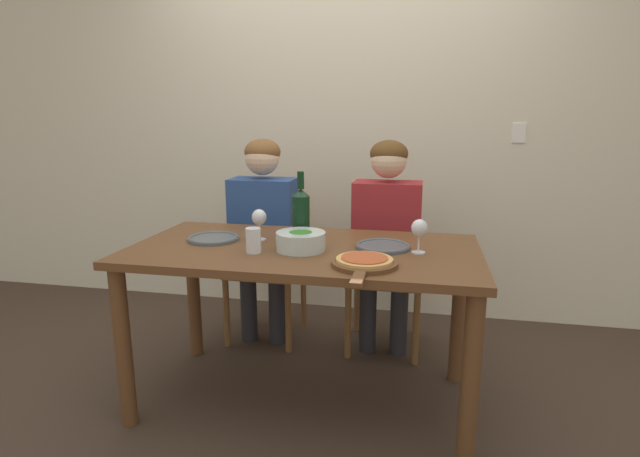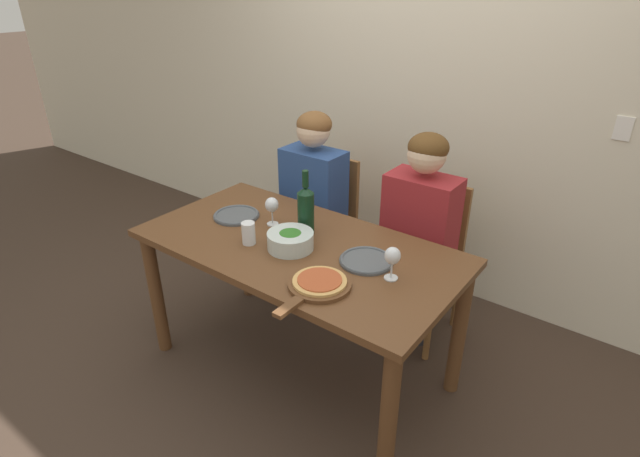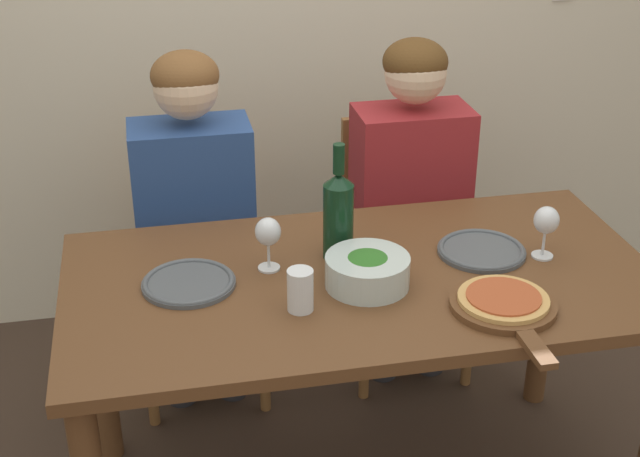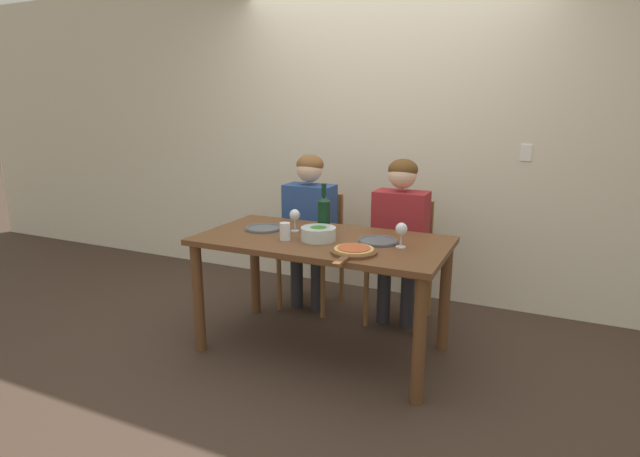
# 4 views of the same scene
# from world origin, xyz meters

# --- Properties ---
(ground_plane) EXTENTS (40.00, 40.00, 0.00)m
(ground_plane) POSITION_xyz_m (0.00, 0.00, 0.00)
(ground_plane) COLOR #3D2D23
(back_wall) EXTENTS (10.00, 0.06, 2.70)m
(back_wall) POSITION_xyz_m (0.00, 1.26, 1.35)
(back_wall) COLOR beige
(back_wall) RESTS_ON ground
(dining_table) EXTENTS (1.58, 0.81, 0.77)m
(dining_table) POSITION_xyz_m (0.00, 0.00, 0.66)
(dining_table) COLOR brown
(dining_table) RESTS_ON ground
(chair_left) EXTENTS (0.42, 0.42, 0.90)m
(chair_left) POSITION_xyz_m (-0.40, 0.74, 0.49)
(chair_left) COLOR brown
(chair_left) RESTS_ON ground
(chair_right) EXTENTS (0.42, 0.42, 0.90)m
(chair_right) POSITION_xyz_m (0.33, 0.74, 0.49)
(chair_right) COLOR brown
(chair_right) RESTS_ON ground
(person_woman) EXTENTS (0.47, 0.51, 1.23)m
(person_woman) POSITION_xyz_m (-0.40, 0.63, 0.74)
(person_woman) COLOR #28282D
(person_woman) RESTS_ON ground
(person_man) EXTENTS (0.47, 0.51, 1.23)m
(person_man) POSITION_xyz_m (0.33, 0.63, 0.74)
(person_man) COLOR #28282D
(person_man) RESTS_ON ground
(wine_bottle) EXTENTS (0.08, 0.08, 0.33)m
(wine_bottle) POSITION_xyz_m (-0.04, 0.12, 0.90)
(wine_bottle) COLOR black
(wine_bottle) RESTS_ON dining_table
(broccoli_bowl) EXTENTS (0.22, 0.22, 0.09)m
(broccoli_bowl) POSITION_xyz_m (-0.00, -0.05, 0.82)
(broccoli_bowl) COLOR silver
(broccoli_bowl) RESTS_ON dining_table
(dinner_plate_left) EXTENTS (0.25, 0.25, 0.02)m
(dinner_plate_left) POSITION_xyz_m (-0.46, 0.04, 0.78)
(dinner_plate_left) COLOR #4C5156
(dinner_plate_left) RESTS_ON dining_table
(dinner_plate_right) EXTENTS (0.25, 0.25, 0.02)m
(dinner_plate_right) POSITION_xyz_m (0.36, 0.05, 0.78)
(dinner_plate_right) COLOR #4C5156
(dinner_plate_right) RESTS_ON dining_table
(pizza_on_board) EXTENTS (0.27, 0.41, 0.04)m
(pizza_on_board) POSITION_xyz_m (0.30, -0.24, 0.79)
(pizza_on_board) COLOR brown
(pizza_on_board) RESTS_ON dining_table
(wine_glass_left) EXTENTS (0.07, 0.07, 0.15)m
(wine_glass_left) POSITION_xyz_m (-0.24, 0.08, 0.88)
(wine_glass_left) COLOR silver
(wine_glass_left) RESTS_ON dining_table
(wine_glass_right) EXTENTS (0.07, 0.07, 0.15)m
(wine_glass_right) POSITION_xyz_m (0.51, 0.00, 0.88)
(wine_glass_right) COLOR silver
(wine_glass_right) RESTS_ON dining_table
(water_tumbler) EXTENTS (0.07, 0.07, 0.11)m
(water_tumbler) POSITION_xyz_m (-0.19, -0.14, 0.83)
(water_tumbler) COLOR silver
(water_tumbler) RESTS_ON dining_table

